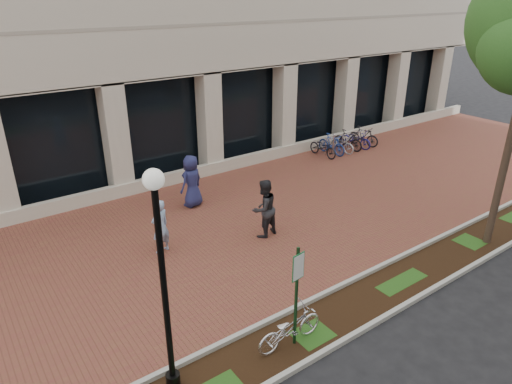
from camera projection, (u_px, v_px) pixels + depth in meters
ground at (235, 226)px, 15.14m from camera, size 120.00×120.00×0.00m
brick_plaza at (235, 226)px, 15.13m from camera, size 40.00×9.00×0.01m
planting_strip at (352, 307)px, 11.24m from camera, size 40.00×1.50×0.01m
curb_plaza_side at (331, 291)px, 11.77m from camera, size 40.00×0.12×0.12m
curb_street_side at (376, 322)px, 10.66m from camera, size 40.00×0.12×0.12m
parking_sign at (297, 285)px, 9.46m from camera, size 0.34×0.07×2.46m
lamppost at (163, 276)px, 7.98m from camera, size 0.36×0.36×4.60m
locked_bicycle at (290, 328)px, 9.91m from camera, size 1.69×0.62×0.88m
pedestrian_left at (160, 227)px, 13.32m from camera, size 0.72×0.59×1.69m
pedestrian_mid at (264, 208)px, 14.19m from camera, size 1.02×0.85×1.90m
pedestrian_right at (192, 181)px, 16.21m from camera, size 1.08×0.88×1.91m
bollard at (334, 144)px, 21.54m from camera, size 0.12×0.12×1.03m
bike_rack_cluster at (343, 142)px, 22.08m from camera, size 3.50×1.77×0.98m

